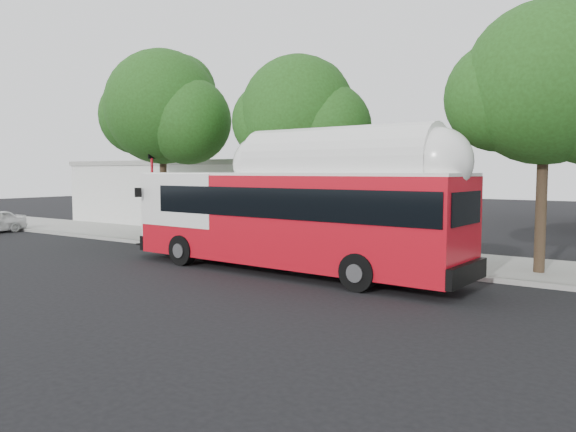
# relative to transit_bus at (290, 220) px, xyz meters

# --- Properties ---
(ground) EXTENTS (120.00, 120.00, 0.00)m
(ground) POSITION_rel_transit_bus_xyz_m (-1.65, -1.54, -1.89)
(ground) COLOR black
(ground) RESTS_ON ground
(sidewalk) EXTENTS (60.00, 5.00, 0.15)m
(sidewalk) POSITION_rel_transit_bus_xyz_m (-1.65, 4.96, -1.81)
(sidewalk) COLOR gray
(sidewalk) RESTS_ON ground
(curb_strip) EXTENTS (60.00, 0.30, 0.15)m
(curb_strip) POSITION_rel_transit_bus_xyz_m (-1.65, 2.36, -1.81)
(curb_strip) COLOR gray
(curb_strip) RESTS_ON ground
(red_curb_segment) EXTENTS (10.00, 0.32, 0.16)m
(red_curb_segment) POSITION_rel_transit_bus_xyz_m (-4.65, 2.36, -1.81)
(red_curb_segment) COLOR maroon
(red_curb_segment) RESTS_ON ground
(street_tree_left) EXTENTS (6.67, 5.80, 9.74)m
(street_tree_left) POSITION_rel_transit_bus_xyz_m (-10.18, 4.02, 4.72)
(street_tree_left) COLOR #2D2116
(street_tree_left) RESTS_ON ground
(street_tree_mid) EXTENTS (5.75, 5.00, 8.62)m
(street_tree_mid) POSITION_rel_transit_bus_xyz_m (-2.24, 4.52, 4.02)
(street_tree_mid) COLOR #2D2116
(street_tree_mid) RESTS_ON ground
(street_tree_right) EXTENTS (6.21, 5.40, 9.18)m
(street_tree_right) POSITION_rel_transit_bus_xyz_m (7.79, 4.32, 4.37)
(street_tree_right) COLOR #2D2116
(street_tree_right) RESTS_ON ground
(low_commercial_bldg) EXTENTS (16.20, 10.20, 4.25)m
(low_commercial_bldg) POSITION_rel_transit_bus_xyz_m (-15.65, 12.46, 0.27)
(low_commercial_bldg) COLOR silver
(low_commercial_bldg) RESTS_ON ground
(transit_bus) EXTENTS (13.76, 3.43, 4.03)m
(transit_bus) POSITION_rel_transit_bus_xyz_m (0.00, 0.00, 0.00)
(transit_bus) COLOR red
(transit_bus) RESTS_ON ground
(signal_pole) EXTENTS (0.13, 0.42, 4.45)m
(signal_pole) POSITION_rel_transit_bus_xyz_m (-10.10, 2.71, 0.40)
(signal_pole) COLOR red
(signal_pole) RESTS_ON ground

